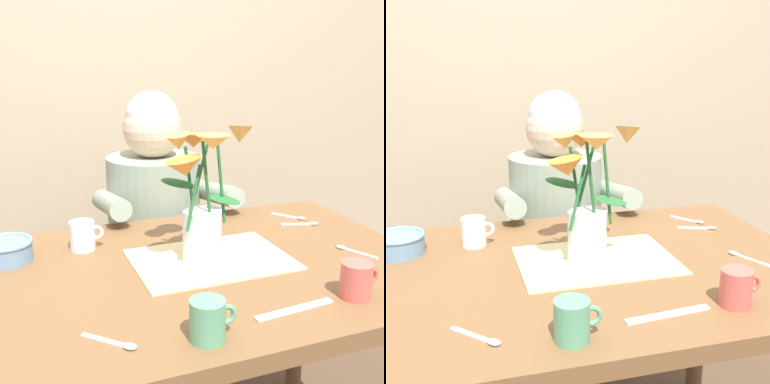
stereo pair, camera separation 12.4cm
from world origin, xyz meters
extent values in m
cube|color=tan|center=(0.00, 1.05, 1.25)|extent=(4.00, 0.10, 2.50)
cube|color=brown|center=(0.00, 0.00, 0.72)|extent=(1.20, 0.80, 0.04)
cylinder|color=brown|center=(0.54, 0.34, 0.35)|extent=(0.06, 0.06, 0.70)
cylinder|color=#4C4C56|center=(0.07, 0.62, 0.20)|extent=(0.30, 0.30, 0.40)
cylinder|color=gray|center=(0.07, 0.62, 0.65)|extent=(0.34, 0.34, 0.50)
sphere|color=#DBB293|center=(0.07, 0.62, 1.00)|extent=(0.21, 0.21, 0.21)
sphere|color=silver|center=(0.07, 0.62, 1.04)|extent=(0.19, 0.19, 0.19)
cylinder|color=gray|center=(-0.12, 0.48, 0.78)|extent=(0.07, 0.33, 0.12)
cylinder|color=gray|center=(0.26, 0.48, 0.78)|extent=(0.07, 0.33, 0.12)
cube|color=beige|center=(0.05, 0.02, 0.74)|extent=(0.40, 0.28, 0.00)
cylinder|color=silver|center=(0.02, 0.02, 0.81)|extent=(0.10, 0.10, 0.14)
cylinder|color=#23602D|center=(0.08, 0.03, 0.95)|extent=(0.03, 0.02, 0.22)
cone|color=#EFA84C|center=(0.13, 0.04, 1.06)|extent=(0.09, 0.09, 0.05)
sphere|color=#E5D14C|center=(0.13, 0.04, 1.07)|extent=(0.02, 0.02, 0.02)
cylinder|color=#23602D|center=(0.03, 0.06, 0.94)|extent=(0.05, 0.03, 0.20)
cone|color=orange|center=(0.03, 0.10, 1.04)|extent=(0.11, 0.11, 0.04)
sphere|color=#E5D14C|center=(0.03, 0.10, 1.05)|extent=(0.02, 0.02, 0.02)
cylinder|color=#23602D|center=(0.00, 0.05, 0.94)|extent=(0.05, 0.05, 0.20)
cone|color=#EFA84C|center=(-0.02, 0.07, 1.05)|extent=(0.09, 0.09, 0.05)
sphere|color=#E5D14C|center=(-0.02, 0.07, 1.05)|extent=(0.02, 0.02, 0.02)
cylinder|color=#23602D|center=(-0.01, 0.00, 0.92)|extent=(0.05, 0.04, 0.16)
cone|color=orange|center=(-0.04, -0.02, 1.00)|extent=(0.11, 0.10, 0.06)
sphere|color=#E5D14C|center=(-0.04, -0.02, 1.01)|extent=(0.02, 0.02, 0.02)
cylinder|color=#23602D|center=(0.03, 0.00, 0.95)|extent=(0.03, 0.01, 0.22)
cone|color=#EFA84C|center=(0.03, -0.02, 1.06)|extent=(0.11, 0.11, 0.03)
sphere|color=#E5D14C|center=(0.03, -0.02, 1.06)|extent=(0.02, 0.02, 0.02)
ellipsoid|color=#23602D|center=(0.08, 0.02, 0.90)|extent=(0.09, 0.04, 0.04)
ellipsoid|color=#23602D|center=(-0.04, 0.03, 0.95)|extent=(0.10, 0.05, 0.04)
cylinder|color=#6689A8|center=(-0.44, 0.21, 0.77)|extent=(0.13, 0.13, 0.05)
torus|color=#6689A8|center=(-0.44, 0.21, 0.79)|extent=(0.14, 0.14, 0.01)
cube|color=silver|center=(0.11, -0.28, 0.74)|extent=(0.19, 0.03, 0.00)
cylinder|color=silver|center=(-0.25, 0.21, 0.78)|extent=(0.07, 0.07, 0.08)
torus|color=silver|center=(-0.21, 0.21, 0.78)|extent=(0.04, 0.01, 0.04)
cylinder|color=#569970|center=(-0.10, -0.32, 0.78)|extent=(0.07, 0.07, 0.08)
torus|color=#569970|center=(-0.07, -0.32, 0.78)|extent=(0.04, 0.01, 0.04)
cylinder|color=#CC564C|center=(0.26, -0.28, 0.78)|extent=(0.07, 0.07, 0.08)
torus|color=#CC564C|center=(0.30, -0.28, 0.78)|extent=(0.04, 0.01, 0.04)
cube|color=silver|center=(0.42, 0.27, 0.74)|extent=(0.07, 0.09, 0.00)
ellipsoid|color=silver|center=(0.45, 0.22, 0.74)|extent=(0.03, 0.03, 0.01)
cube|color=silver|center=(0.41, 0.18, 0.74)|extent=(0.10, 0.04, 0.00)
ellipsoid|color=silver|center=(0.46, 0.16, 0.74)|extent=(0.03, 0.03, 0.01)
cube|color=silver|center=(0.44, -0.08, 0.74)|extent=(0.05, 0.10, 0.00)
ellipsoid|color=silver|center=(0.41, -0.03, 0.74)|extent=(0.03, 0.03, 0.01)
cube|color=silver|center=(-0.28, -0.25, 0.74)|extent=(0.08, 0.08, 0.00)
ellipsoid|color=silver|center=(-0.25, -0.29, 0.74)|extent=(0.03, 0.03, 0.01)
camera|label=1|loc=(-0.42, -1.06, 1.25)|focal=46.09mm
camera|label=2|loc=(-0.30, -1.10, 1.25)|focal=46.09mm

